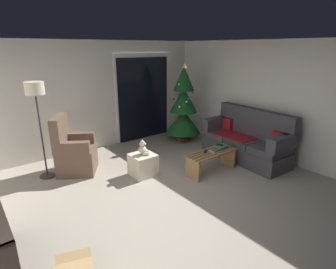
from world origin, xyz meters
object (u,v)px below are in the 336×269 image
(couch, at_px, (247,141))
(floor_lamp, at_px, (36,98))
(ottoman, at_px, (143,165))
(teddy_bear_cream, at_px, (143,149))
(book_stack, at_px, (221,147))
(cell_phone, at_px, (220,145))
(armchair, at_px, (74,152))
(remote_silver, at_px, (212,152))
(coffee_table, at_px, (211,158))
(remote_black, at_px, (206,151))
(christmas_tree, at_px, (183,108))

(couch, xyz_separation_m, floor_lamp, (-3.70, 1.78, 1.11))
(ottoman, xyz_separation_m, teddy_bear_cream, (0.01, -0.01, 0.33))
(book_stack, bearing_deg, cell_phone, 108.81)
(armchair, relative_size, teddy_bear_cream, 3.96)
(remote_silver, distance_m, floor_lamp, 3.32)
(coffee_table, xyz_separation_m, armchair, (-2.10, 1.65, 0.13))
(cell_phone, bearing_deg, remote_black, 153.74)
(book_stack, height_order, ottoman, book_stack)
(remote_silver, bearing_deg, remote_black, -47.83)
(remote_black, height_order, remote_silver, same)
(remote_silver, xyz_separation_m, christmas_tree, (0.84, 1.80, 0.45))
(coffee_table, relative_size, armchair, 0.97)
(remote_silver, height_order, ottoman, remote_silver)
(remote_black, height_order, floor_lamp, floor_lamp)
(floor_lamp, bearing_deg, book_stack, -31.34)
(christmas_tree, relative_size, floor_lamp, 1.11)
(couch, relative_size, ottoman, 4.49)
(remote_silver, xyz_separation_m, armchair, (-2.07, 1.68, -0.03))
(remote_black, distance_m, cell_phone, 0.38)
(floor_lamp, bearing_deg, remote_black, -34.18)
(remote_black, relative_size, armchair, 0.14)
(couch, bearing_deg, coffee_table, 179.64)
(christmas_tree, height_order, armchair, christmas_tree)
(book_stack, distance_m, christmas_tree, 1.88)
(cell_phone, relative_size, ottoman, 0.33)
(floor_lamp, height_order, ottoman, floor_lamp)
(armchair, bearing_deg, ottoman, -44.66)
(floor_lamp, bearing_deg, couch, -25.65)
(armchair, relative_size, floor_lamp, 0.63)
(remote_black, bearing_deg, armchair, 11.87)
(couch, distance_m, ottoman, 2.35)
(coffee_table, bearing_deg, teddy_bear_cream, 148.26)
(couch, xyz_separation_m, teddy_bear_cream, (-2.22, 0.70, 0.14))
(coffee_table, height_order, book_stack, book_stack)
(couch, xyz_separation_m, christmas_tree, (-0.28, 1.78, 0.48))
(ottoman, bearing_deg, couch, -17.60)
(teddy_bear_cream, bearing_deg, couch, -17.53)
(coffee_table, relative_size, book_stack, 4.32)
(ottoman, distance_m, teddy_bear_cream, 0.33)
(coffee_table, height_order, remote_silver, remote_silver)
(remote_silver, height_order, christmas_tree, christmas_tree)
(remote_silver, bearing_deg, teddy_bear_cream, -27.39)
(armchair, bearing_deg, cell_phone, -34.23)
(book_stack, relative_size, ottoman, 0.58)
(remote_black, xyz_separation_m, christmas_tree, (0.91, 1.70, 0.45))
(christmas_tree, bearing_deg, armchair, -177.73)
(ottoman, bearing_deg, remote_silver, -33.43)
(coffee_table, xyz_separation_m, ottoman, (-1.13, 0.70, -0.07))
(remote_silver, relative_size, teddy_bear_cream, 0.55)
(remote_black, bearing_deg, coffee_table, -164.87)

